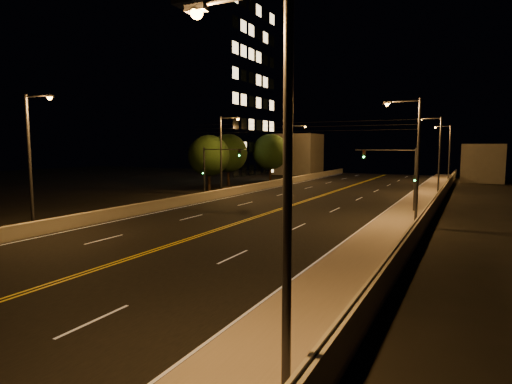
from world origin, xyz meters
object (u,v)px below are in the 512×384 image
at_px(tree_1, 228,153).
at_px(tree_2, 270,152).
at_px(streetlight_2, 437,150).
at_px(traffic_signal_left, 213,167).
at_px(streetlight_6, 293,149).
at_px(streetlight_3, 448,149).
at_px(streetlight_5, 223,150).
at_px(streetlight_0, 275,170).
at_px(tree_0, 209,156).
at_px(streetlight_1, 414,153).
at_px(streetlight_4, 32,154).
at_px(traffic_signal_right, 402,171).
at_px(building_tower, 190,95).

height_order(tree_1, tree_2, tree_2).
height_order(streetlight_2, traffic_signal_left, streetlight_2).
bearing_deg(streetlight_2, streetlight_6, 155.04).
distance_m(streetlight_3, streetlight_5, 39.01).
xyz_separation_m(streetlight_0, tree_0, (-25.90, 37.03, -0.72)).
height_order(streetlight_1, tree_2, streetlight_1).
xyz_separation_m(streetlight_2, tree_1, (-27.27, -0.10, -0.52)).
bearing_deg(traffic_signal_left, streetlight_4, -93.50).
relative_size(streetlight_1, streetlight_5, 1.00).
bearing_deg(streetlight_4, streetlight_6, 90.00).
height_order(streetlight_4, traffic_signal_right, streetlight_4).
distance_m(streetlight_4, streetlight_6, 44.43).
height_order(streetlight_3, streetlight_6, same).
distance_m(streetlight_4, building_tower, 45.08).
height_order(streetlight_2, traffic_signal_right, streetlight_2).
xyz_separation_m(streetlight_2, traffic_signal_left, (-20.25, -15.09, -1.62)).
bearing_deg(tree_0, building_tower, 132.45).
xyz_separation_m(streetlight_3, building_tower, (-38.33, -15.13, 8.86)).
xyz_separation_m(streetlight_3, tree_1, (-27.27, -21.62, -0.52)).
bearing_deg(tree_2, streetlight_0, -64.89).
relative_size(streetlight_3, traffic_signal_right, 1.62).
xyz_separation_m(streetlight_1, streetlight_6, (-21.43, 30.93, 0.00)).
xyz_separation_m(traffic_signal_left, building_tower, (-18.08, 21.48, 10.47)).
bearing_deg(streetlight_2, traffic_signal_left, -143.30).
height_order(traffic_signal_right, tree_0, tree_0).
distance_m(streetlight_4, tree_1, 34.85).
xyz_separation_m(streetlight_6, tree_0, (-4.47, -17.17, -0.72)).
distance_m(streetlight_4, tree_0, 27.63).
bearing_deg(tree_1, streetlight_3, 38.41).
bearing_deg(tree_0, traffic_signal_left, -54.40).
height_order(streetlight_5, traffic_signal_left, streetlight_5).
xyz_separation_m(streetlight_4, streetlight_5, (0.00, 23.38, 0.00)).
distance_m(streetlight_2, tree_1, 27.27).
bearing_deg(tree_1, streetlight_4, -80.36).
height_order(streetlight_6, traffic_signal_right, streetlight_6).
xyz_separation_m(streetlight_4, tree_2, (-3.06, 42.48, -0.43)).
bearing_deg(tree_1, traffic_signal_right, -30.27).
distance_m(streetlight_1, streetlight_6, 37.63).
relative_size(traffic_signal_right, tree_0, 0.78).
bearing_deg(traffic_signal_right, streetlight_6, 128.37).
bearing_deg(tree_2, streetlight_3, 28.85).
height_order(traffic_signal_right, tree_2, tree_2).
bearing_deg(streetlight_2, tree_2, 161.85).
xyz_separation_m(streetlight_5, streetlight_6, (0.00, 21.05, 0.00)).
bearing_deg(traffic_signal_left, streetlight_1, -16.16).
distance_m(traffic_signal_right, tree_0, 25.58).
height_order(streetlight_1, streetlight_4, same).
relative_size(streetlight_4, streetlight_5, 1.00).
distance_m(traffic_signal_left, building_tower, 29.97).
bearing_deg(building_tower, traffic_signal_right, -30.32).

